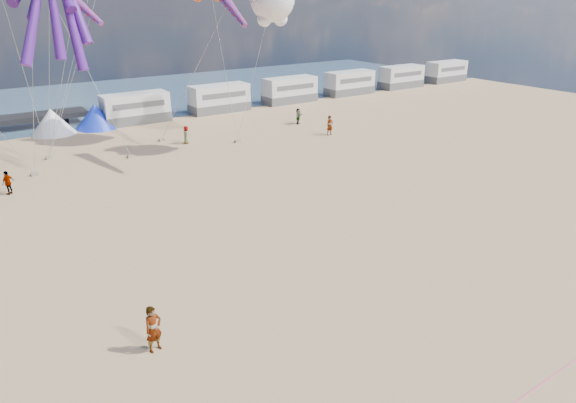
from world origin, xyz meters
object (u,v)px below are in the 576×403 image
object	(u,v)px
beachgoer_3	(8,183)
beachgoer_5	(330,125)
sandbag_c	(238,141)
windsock_right	(75,1)
sandbag_e	(49,158)
motorhome_4	(401,77)
sandbag_d	(162,140)
motorhome_2	(290,90)
tent_white	(52,121)
beachgoer_0	(186,135)
beachgoer_4	(298,116)
sandbag_b	(131,156)
motorhome_1	(219,98)
motorhome_3	(350,83)
standing_person	(153,329)
tent_blue	(96,116)
sandbag_a	(35,174)
motorhome_0	(136,108)
windsock_mid	(228,3)
motorhome_5	(446,72)

from	to	relation	value
beachgoer_3	beachgoer_5	bearing A→B (deg)	140.40
beachgoer_3	sandbag_c	world-z (taller)	beachgoer_3
beachgoer_5	sandbag_c	distance (m)	8.81
windsock_right	sandbag_e	bearing A→B (deg)	83.20
motorhome_4	sandbag_d	distance (m)	39.46
motorhome_2	motorhome_4	size ratio (longest dim) A/B	1.00
tent_white	beachgoer_0	distance (m)	13.59
beachgoer_3	sandbag_d	bearing A→B (deg)	167.91
tent_white	beachgoer_4	size ratio (longest dim) A/B	2.52
sandbag_b	motorhome_1	bearing A→B (deg)	39.55
motorhome_1	motorhome_4	bearing A→B (deg)	0.00
sandbag_c	sandbag_e	size ratio (longest dim) A/B	1.00
sandbag_e	motorhome_3	bearing A→B (deg)	12.18
standing_person	beachgoer_0	bearing A→B (deg)	49.65
beachgoer_3	motorhome_2	bearing A→B (deg)	164.92
tent_white	sandbag_d	size ratio (longest dim) A/B	8.00
motorhome_4	beachgoer_3	xyz separation A→B (m)	(-51.77, -15.16, -0.70)
sandbag_c	beachgoer_3	bearing A→B (deg)	-171.72
beachgoer_0	sandbag_c	bearing A→B (deg)	69.80
tent_blue	sandbag_a	size ratio (longest dim) A/B	8.00
sandbag_d	sandbag_a	bearing A→B (deg)	-161.11
motorhome_4	sandbag_c	distance (m)	35.47
motorhome_0	windsock_mid	xyz separation A→B (m)	(1.73, -17.52, 10.14)
beachgoer_0	windsock_mid	xyz separation A→B (m)	(0.76, -7.32, 10.86)
motorhome_3	tent_blue	world-z (taller)	motorhome_3
motorhome_3	beachgoer_4	world-z (taller)	motorhome_3
sandbag_c	sandbag_e	world-z (taller)	same
motorhome_2	sandbag_a	distance (m)	33.04
motorhome_3	sandbag_e	world-z (taller)	motorhome_3
motorhome_3	motorhome_5	bearing A→B (deg)	0.00
motorhome_4	tent_white	world-z (taller)	motorhome_4
tent_blue	beachgoer_3	distance (m)	18.04
motorhome_5	windsock_mid	distance (m)	50.05
beachgoer_3	sandbag_c	distance (m)	18.79
motorhome_5	beachgoer_0	xyz separation A→B (m)	(-46.53, -10.20, -0.72)
motorhome_2	sandbag_b	distance (m)	26.27
sandbag_a	windsock_right	bearing A→B (deg)	-50.85
standing_person	beachgoer_0	xyz separation A→B (m)	(12.66, 25.72, -0.14)
motorhome_0	motorhome_3	xyz separation A→B (m)	(28.50, 0.00, 0.00)
motorhome_1	motorhome_2	size ratio (longest dim) A/B	1.00
motorhome_2	beachgoer_0	size ratio (longest dim) A/B	4.23
motorhome_5	sandbag_a	bearing A→B (deg)	-168.53
sandbag_a	windsock_mid	world-z (taller)	windsock_mid
motorhome_1	sandbag_c	bearing A→B (deg)	-110.60
tent_blue	beachgoer_5	bearing A→B (deg)	-41.09
motorhome_1	windsock_mid	xyz separation A→B (m)	(-7.77, -17.52, 10.14)
motorhome_5	tent_white	distance (m)	55.50
tent_white	windsock_mid	bearing A→B (deg)	-60.96
sandbag_c	sandbag_d	bearing A→B (deg)	141.70
motorhome_2	sandbag_a	xyz separation A→B (m)	(-30.74, -12.02, -1.39)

